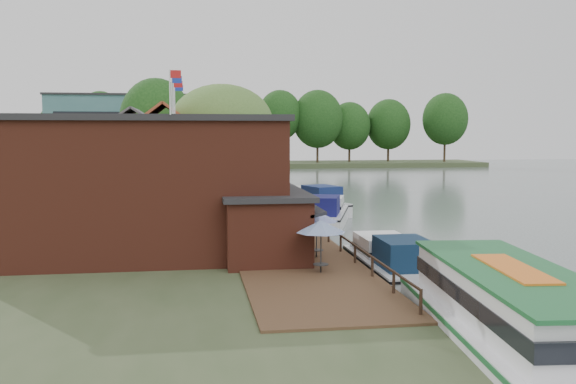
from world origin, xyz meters
name	(u,v)px	position (x,y,z in m)	size (l,w,h in m)	color
ground	(422,261)	(0.00, 0.00, 0.00)	(260.00, 260.00, 0.00)	#4A5554
land_bank	(28,199)	(-30.00, 35.00, 0.50)	(50.00, 140.00, 1.00)	#384728
quay_deck	(264,222)	(-8.00, 10.00, 1.05)	(6.00, 50.00, 0.10)	#47301E
quay_rail	(301,214)	(-5.30, 10.50, 1.50)	(0.20, 49.00, 1.00)	black
pub	(174,185)	(-14.00, -1.00, 4.65)	(20.00, 11.00, 7.30)	maroon
hotel_block	(134,134)	(-22.00, 70.00, 7.15)	(25.40, 12.40, 12.30)	#38666B
cottage_a	(165,161)	(-15.00, 14.00, 5.25)	(8.60, 7.60, 8.50)	black
cottage_b	(136,157)	(-18.00, 24.00, 5.25)	(9.60, 8.60, 8.50)	beige
cottage_c	(182,153)	(-14.00, 33.00, 5.25)	(7.60, 7.60, 8.50)	black
willow	(222,147)	(-10.50, 19.00, 6.21)	(8.60, 8.60, 10.43)	#476B2D
umbrella_0	(321,246)	(-7.38, -6.86, 2.29)	(2.26, 2.26, 2.38)	navy
umbrella_1	(316,234)	(-6.88, -3.35, 2.29)	(2.19, 2.19, 2.38)	navy
umbrella_2	(289,226)	(-7.80, -0.28, 2.29)	(2.04, 2.04, 2.38)	navy
umbrella_3	(296,222)	(-7.18, 1.07, 2.29)	(2.35, 2.35, 2.38)	navy
umbrella_4	(274,215)	(-8.03, 4.54, 2.29)	(2.19, 2.19, 2.38)	navy
umbrella_5	(279,207)	(-7.16, 8.58, 2.29)	(2.15, 2.15, 2.38)	navy
umbrella_6	(278,202)	(-6.79, 12.00, 2.29)	(2.40, 2.40, 2.38)	navy
cruiser_0	(391,257)	(-3.32, -4.53, 1.23)	(3.26, 10.08, 2.45)	silver
cruiser_1	(326,210)	(-2.57, 14.66, 1.28)	(3.40, 10.49, 2.57)	white
cruiser_2	(310,199)	(-2.26, 22.89, 1.34)	(3.53, 10.89, 2.68)	silver
tour_boat	(522,324)	(-3.27, -17.14, 1.62)	(4.18, 14.85, 3.24)	silver
swan	(471,314)	(-2.19, -11.27, 0.22)	(0.44, 0.44, 0.44)	white
bank_tree_0	(156,133)	(-16.98, 40.78, 7.32)	(8.28, 8.28, 12.65)	#143811
bank_tree_1	(171,143)	(-15.60, 48.31, 6.13)	(6.27, 6.27, 10.26)	#143811
bank_tree_2	(207,141)	(-10.84, 56.86, 6.15)	(6.40, 6.40, 10.31)	#143811
bank_tree_3	(200,136)	(-11.39, 79.63, 6.73)	(6.67, 6.67, 11.46)	#143811
bank_tree_4	(180,135)	(-15.07, 86.95, 7.00)	(8.73, 8.73, 12.01)	#143811
bank_tree_5	(166,130)	(-17.91, 94.76, 7.86)	(7.98, 7.98, 13.71)	#143811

